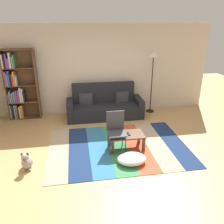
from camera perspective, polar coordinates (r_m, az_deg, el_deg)
The scene contains 11 objects.
ground_plane at distance 5.29m, azimuth 1.12°, elevation -9.56°, with size 14.00×14.00×0.00m, color tan.
back_wall at distance 7.17m, azimuth -2.56°, elevation 10.62°, with size 6.80×0.10×2.70m, color beige.
rug at distance 5.42m, azimuth 1.52°, elevation -8.68°, with size 3.21×2.26×0.01m.
couch at distance 6.94m, azimuth -1.85°, elevation 1.53°, with size 2.26×0.80×1.00m.
bookshelf at distance 7.16m, azimuth -22.49°, elevation 5.86°, with size 0.90×0.28×2.04m.
coffee_table at distance 5.24m, azimuth 3.65°, elevation -6.17°, with size 0.79×0.46×0.35m.
pouf at distance 4.84m, azimuth 4.94°, elevation -11.59°, with size 0.60×0.46×0.18m, color white.
dog at distance 4.95m, azimuth -20.53°, elevation -11.46°, with size 0.22×0.35×0.40m.
standing_lamp at distance 7.11m, azimuth 10.23°, elevation 12.06°, with size 0.32×0.32×1.89m.
tv_remote at distance 5.21m, azimuth 4.17°, elevation -5.43°, with size 0.04×0.15×0.02m, color black.
folding_chair at distance 5.11m, azimuth 0.99°, elevation -3.96°, with size 0.40×0.40×0.90m.
Camera 1 is at (-0.84, -4.42, 2.78)m, focal length 36.61 mm.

